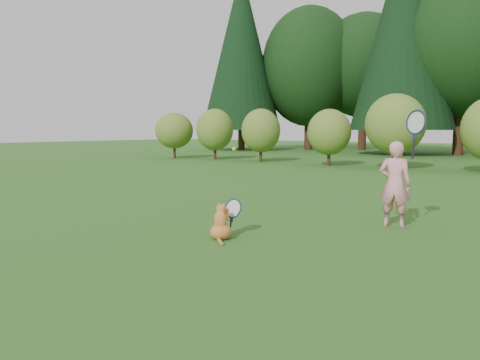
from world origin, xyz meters
The scene contains 5 objects.
ground centered at (0.00, 0.00, 0.00)m, with size 100.00×100.00×0.00m, color #255618.
shrub_row centered at (0.00, 13.00, 1.40)m, with size 28.00×3.00×2.80m, color olive, non-canonical shape.
child centered at (2.38, 1.96, 0.71)m, with size 0.78×0.47×2.03m.
cat centered at (0.74, -0.34, 0.26)m, with size 0.51×0.78×0.69m.
tennis_ball centered at (0.37, 0.43, 1.23)m, with size 0.06×0.06×0.06m.
Camera 1 is at (4.86, -5.30, 1.53)m, focal length 35.00 mm.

